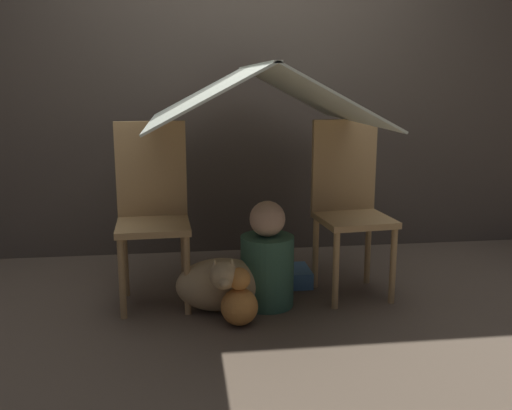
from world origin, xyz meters
The scene contains 9 objects.
ground_plane centered at (0.00, 0.00, 0.00)m, with size 8.80×8.80×0.00m, color brown.
wall_back centered at (0.00, 1.19, 1.25)m, with size 7.00×0.05×2.50m.
chair_left centered at (-0.58, 0.26, 0.55)m, with size 0.42×0.42×1.02m.
chair_right centered at (0.56, 0.26, 0.55)m, with size 0.44×0.44×1.02m.
sheet_canopy centered at (0.00, 0.18, 1.18)m, with size 1.15×1.44×0.31m.
person_front centered at (0.05, 0.09, 0.26)m, with size 0.30×0.30×0.60m.
dog centered at (-0.21, 0.02, 0.16)m, with size 0.50×0.40×0.36m.
floor_cushion centered at (0.20, 0.40, 0.05)m, with size 0.33×0.26×0.10m.
plush_toy centered at (-0.13, -0.16, 0.13)m, with size 0.20×0.20×0.31m.
Camera 1 is at (-0.40, -2.92, 1.25)m, focal length 40.00 mm.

